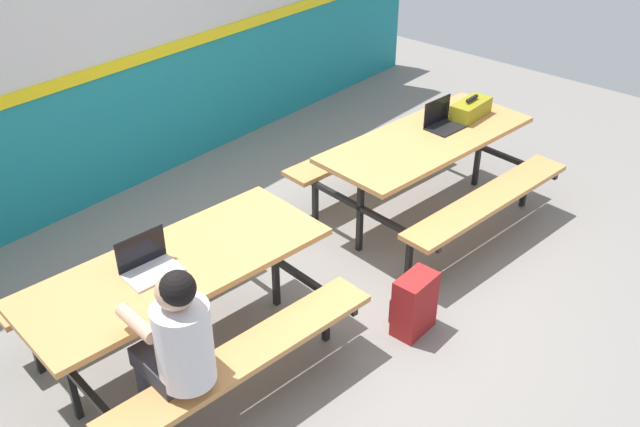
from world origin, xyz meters
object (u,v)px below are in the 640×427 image
(picnic_table_left, at_px, (178,285))
(picnic_table_right, at_px, (426,155))
(laptop_dark, at_px, (443,121))
(backpack_dark, at_px, (414,304))
(laptop_silver, at_px, (149,264))
(toolbox_grey, at_px, (471,109))
(student_nearer, at_px, (177,343))

(picnic_table_left, distance_m, picnic_table_right, 2.43)
(laptop_dark, distance_m, backpack_dark, 1.78)
(picnic_table_right, relative_size, laptop_silver, 5.71)
(picnic_table_right, height_order, toolbox_grey, toolbox_grey)
(picnic_table_right, bearing_deg, toolbox_grey, -6.12)
(student_nearer, bearing_deg, toolbox_grey, 4.45)
(student_nearer, distance_m, backpack_dark, 1.72)
(laptop_silver, relative_size, backpack_dark, 0.78)
(student_nearer, distance_m, laptop_silver, 0.63)
(picnic_table_left, height_order, picnic_table_right, same)
(picnic_table_right, height_order, laptop_silver, laptop_silver)
(picnic_table_left, xyz_separation_m, student_nearer, (-0.42, -0.51, 0.13))
(picnic_table_right, relative_size, student_nearer, 1.62)
(picnic_table_right, bearing_deg, backpack_dark, -148.55)
(laptop_silver, distance_m, laptop_dark, 2.82)
(laptop_dark, relative_size, toolbox_grey, 0.85)
(laptop_silver, height_order, toolbox_grey, laptop_silver)
(laptop_silver, height_order, backpack_dark, laptop_silver)
(picnic_table_right, distance_m, laptop_dark, 0.32)
(picnic_table_left, bearing_deg, picnic_table_right, -4.51)
(laptop_silver, xyz_separation_m, laptop_dark, (2.81, -0.23, 0.00))
(picnic_table_right, bearing_deg, student_nearer, -173.51)
(picnic_table_right, xyz_separation_m, toolbox_grey, (0.55, -0.06, 0.24))
(picnic_table_left, xyz_separation_m, toolbox_grey, (2.98, -0.25, 0.24))
(student_nearer, bearing_deg, backpack_dark, -15.80)
(picnic_table_right, height_order, laptop_dark, laptop_dark)
(picnic_table_left, xyz_separation_m, laptop_silver, (-0.15, 0.05, 0.21))
(laptop_silver, distance_m, toolbox_grey, 3.14)
(picnic_table_left, bearing_deg, toolbox_grey, -4.81)
(laptop_dark, relative_size, backpack_dark, 0.78)
(student_nearer, relative_size, backpack_dark, 2.74)
(backpack_dark, bearing_deg, student_nearer, 164.20)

